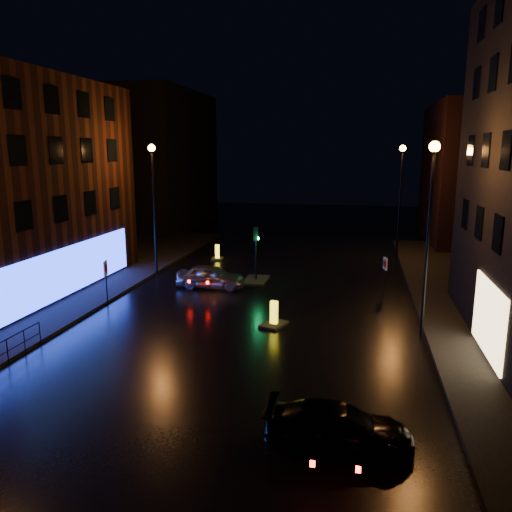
# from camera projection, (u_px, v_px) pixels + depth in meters

# --- Properties ---
(ground) EXTENTS (120.00, 120.00, 0.00)m
(ground) POSITION_uv_depth(u_px,v_px,m) (209.00, 383.00, 17.54)
(ground) COLOR black
(ground) RESTS_ON ground
(pavement_left) EXTENTS (12.00, 44.00, 0.15)m
(pavement_left) POSITION_uv_depth(u_px,v_px,m) (11.00, 295.00, 27.96)
(pavement_left) COLOR black
(pavement_left) RESTS_ON ground
(building_far_left) EXTENTS (8.00, 16.00, 14.00)m
(building_far_left) POSITION_uv_depth(u_px,v_px,m) (159.00, 160.00, 52.78)
(building_far_left) COLOR black
(building_far_left) RESTS_ON ground
(building_far_right) EXTENTS (8.00, 14.00, 12.00)m
(building_far_right) POSITION_uv_depth(u_px,v_px,m) (477.00, 174.00, 43.97)
(building_far_right) COLOR black
(building_far_right) RESTS_ON ground
(street_lamp_lfar) EXTENTS (0.44, 0.44, 8.37)m
(street_lamp_lfar) POSITION_uv_depth(u_px,v_px,m) (153.00, 190.00, 31.34)
(street_lamp_lfar) COLOR black
(street_lamp_lfar) RESTS_ON ground
(street_lamp_rnear) EXTENTS (0.44, 0.44, 8.37)m
(street_lamp_rnear) POSITION_uv_depth(u_px,v_px,m) (430.00, 211.00, 20.58)
(street_lamp_rnear) COLOR black
(street_lamp_rnear) RESTS_ON ground
(street_lamp_rfar) EXTENTS (0.44, 0.44, 8.37)m
(street_lamp_rfar) POSITION_uv_depth(u_px,v_px,m) (401.00, 185.00, 35.91)
(street_lamp_rfar) COLOR black
(street_lamp_rfar) RESTS_ON ground
(traffic_signal) EXTENTS (1.40, 2.40, 3.45)m
(traffic_signal) POSITION_uv_depth(u_px,v_px,m) (256.00, 273.00, 31.08)
(traffic_signal) COLOR black
(traffic_signal) RESTS_ON ground
(silver_hatchback) EXTENTS (4.06, 1.70, 1.37)m
(silver_hatchback) POSITION_uv_depth(u_px,v_px,m) (211.00, 276.00, 29.55)
(silver_hatchback) COLOR #B6B9BE
(silver_hatchback) RESTS_ON ground
(dark_sedan) EXTENTS (4.06, 1.69, 1.17)m
(dark_sedan) POSITION_uv_depth(u_px,v_px,m) (339.00, 427.00, 13.65)
(dark_sedan) COLOR black
(dark_sedan) RESTS_ON ground
(bollard_near) EXTENTS (1.32, 1.59, 1.19)m
(bollard_near) POSITION_uv_depth(u_px,v_px,m) (274.00, 320.00, 23.19)
(bollard_near) COLOR black
(bollard_near) RESTS_ON ground
(bollard_far) EXTENTS (1.05, 1.40, 1.12)m
(bollard_far) POSITION_uv_depth(u_px,v_px,m) (217.00, 256.00, 37.31)
(bollard_far) COLOR black
(bollard_far) RESTS_ON ground
(road_sign_left) EXTENTS (0.19, 0.57, 2.37)m
(road_sign_left) POSITION_uv_depth(u_px,v_px,m) (106.00, 272.00, 26.02)
(road_sign_left) COLOR black
(road_sign_left) RESTS_ON ground
(road_sign_right) EXTENTS (0.21, 0.50, 2.13)m
(road_sign_right) POSITION_uv_depth(u_px,v_px,m) (385.00, 267.00, 28.00)
(road_sign_right) COLOR black
(road_sign_right) RESTS_ON ground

